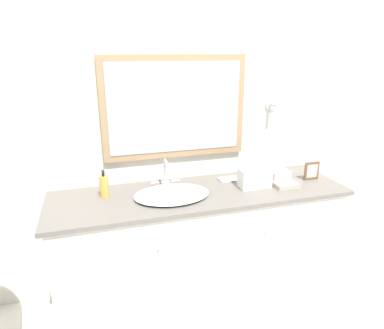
{
  "coord_description": "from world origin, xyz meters",
  "views": [
    {
      "loc": [
        -0.67,
        -1.74,
        1.77
      ],
      "look_at": [
        -0.06,
        0.31,
        1.05
      ],
      "focal_mm": 32.0,
      "sensor_mm": 36.0,
      "label": 1
    }
  ],
  "objects_px": {
    "soap_bottle": "(104,186)",
    "appliance_box": "(255,178)",
    "sink_basin": "(172,194)",
    "picture_frame": "(312,171)"
  },
  "relations": [
    {
      "from": "soap_bottle",
      "to": "appliance_box",
      "type": "xyz_separation_m",
      "value": [
        1.02,
        -0.12,
        -0.01
      ]
    },
    {
      "from": "sink_basin",
      "to": "appliance_box",
      "type": "height_order",
      "value": "sink_basin"
    },
    {
      "from": "appliance_box",
      "to": "picture_frame",
      "type": "distance_m",
      "value": 0.47
    },
    {
      "from": "sink_basin",
      "to": "soap_bottle",
      "type": "relative_size",
      "value": 2.65
    },
    {
      "from": "soap_bottle",
      "to": "appliance_box",
      "type": "relative_size",
      "value": 0.86
    },
    {
      "from": "sink_basin",
      "to": "appliance_box",
      "type": "bearing_deg",
      "value": -1.02
    },
    {
      "from": "sink_basin",
      "to": "appliance_box",
      "type": "xyz_separation_m",
      "value": [
        0.6,
        -0.01,
        0.05
      ]
    },
    {
      "from": "appliance_box",
      "to": "soap_bottle",
      "type": "bearing_deg",
      "value": 173.0
    },
    {
      "from": "soap_bottle",
      "to": "picture_frame",
      "type": "height_order",
      "value": "soap_bottle"
    },
    {
      "from": "sink_basin",
      "to": "picture_frame",
      "type": "distance_m",
      "value": 1.07
    }
  ]
}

